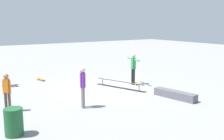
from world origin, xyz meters
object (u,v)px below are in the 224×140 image
Objects in this scene: grind_rail at (120,85)px; bystander_purple_shirt at (83,85)px; skater_main at (133,67)px; bystander_orange_shirt at (7,90)px; skateboard_main at (135,83)px; loose_skateboard_black at (10,85)px; trash_bin at (14,122)px; skate_ledge at (175,95)px; loose_skateboard_orange at (41,79)px.

bystander_purple_shirt is at bearing 101.30° from grind_rail.
bystander_orange_shirt is at bearing 110.72° from skater_main.
skateboard_main is (0.04, -0.14, -0.92)m from skater_main.
bystander_orange_shirt is at bearing 77.50° from grind_rail.
loose_skateboard_black is 6.75m from trash_bin.
trash_bin is (-0.17, 7.08, 0.25)m from skate_ledge.
loose_skateboard_orange is at bearing 27.79° from skate_ledge.
bystander_orange_shirt is (-1.03, 6.98, 0.77)m from skateboard_main.
loose_skateboard_black is (6.42, 5.65, -0.10)m from skate_ledge.
skater_main is at bearing -96.06° from grind_rail.
loose_skateboard_orange is at bearing 14.64° from grind_rail.
skater_main is 2.08× the size of loose_skateboard_black.
loose_skateboard_orange is (6.03, -0.32, -0.86)m from bystander_purple_shirt.
skateboard_main is 0.50× the size of bystander_purple_shirt.
grind_rail is 1.98× the size of bystander_orange_shirt.
skate_ledge is 2.51× the size of loose_skateboard_black.
skater_main reaches higher than grind_rail.
grind_rail is 3.60× the size of skateboard_main.
bystander_purple_shirt is at bearing 75.04° from skate_ledge.
grind_rail is at bearing -18.25° from loose_skateboard_black.
grind_rail is 5.85m from loose_skateboard_black.
skateboard_main is (0.30, -1.21, -0.09)m from grind_rail.
grind_rail is 3.60× the size of loose_skateboard_orange.
bystander_orange_shirt is 4.37m from loose_skateboard_black.
bystander_purple_shirt is 3.29m from trash_bin.
loose_skateboard_black is at bearing -63.18° from bystander_orange_shirt.
skate_ledge is 8.56m from loose_skateboard_black.
loose_skateboard_black is at bearing -108.64° from skateboard_main.
bystander_orange_shirt is at bearing 71.42° from skate_ledge.
bystander_purple_shirt is (-1.89, 3.15, 0.77)m from grind_rail.
skater_main is 8.00m from trash_bin.
loose_skateboard_black is (5.33, 1.58, -0.86)m from bystander_purple_shirt.
grind_rail reaches higher than loose_skateboard_black.
skateboard_main is at bearing -4.88° from skate_ledge.
skater_main is at bearing -2.42° from skate_ledge.
skate_ledge is 1.21× the size of skater_main.
loose_skateboard_black is (3.44, 4.73, -0.09)m from grind_rail.
bystander_purple_shirt is 2.88m from bystander_orange_shirt.
skate_ledge is 2.43× the size of trash_bin.
loose_skateboard_black is at bearing 73.73° from skater_main.
loose_skateboard_orange is at bearing 57.58° from skater_main.
bystander_orange_shirt is at bearing -95.15° from bystander_purple_shirt.
trash_bin is at bearing 127.83° from skater_main.
bystander_orange_shirt is 1.82× the size of loose_skateboard_orange.
skater_main is at bearing -11.00° from loose_skateboard_black.
skate_ledge is at bearing 93.77° from bystander_purple_shirt.
skater_main is at bearing -130.83° from bystander_orange_shirt.
skateboard_main is 5.57m from loose_skateboard_orange.
skate_ledge is 7.08m from trash_bin.
loose_skateboard_orange is (4.87, -2.95, -0.77)m from bystander_orange_shirt.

